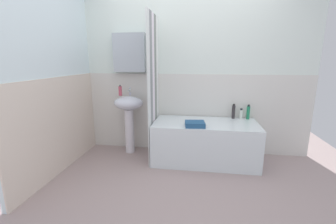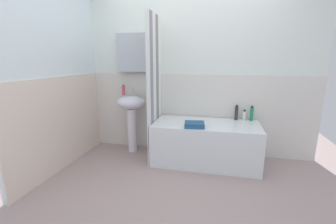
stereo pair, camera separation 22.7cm
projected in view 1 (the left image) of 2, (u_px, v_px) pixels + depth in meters
The scene contains 12 objects.
ground_plane at pixel (178, 196), 2.43m from camera, with size 4.80×5.60×0.04m, color #A58E8B.
wall_back_tiled at pixel (184, 78), 3.39m from camera, with size 3.60×0.18×2.40m.
wall_left_tiled at pixel (53, 84), 2.72m from camera, with size 0.07×1.81×2.40m.
sink at pixel (129, 112), 3.39m from camera, with size 0.44×0.34×0.88m.
faucet at pixel (130, 92), 3.40m from camera, with size 0.03×0.12×0.12m.
soap_dispenser at pixel (120, 91), 3.40m from camera, with size 0.05×0.05×0.16m.
bathtub at pixel (205, 142), 3.17m from camera, with size 1.42×0.68×0.56m, color white.
shower_curtain at pixel (153, 90), 3.10m from camera, with size 0.01×0.68×2.00m.
lotion_bottle at pixel (248, 112), 3.26m from camera, with size 0.05×0.05×0.21m.
shampoo_bottle at pixel (241, 114), 3.29m from camera, with size 0.05×0.05×0.15m.
conditioner_bottle at pixel (233, 112), 3.29m from camera, with size 0.05×0.05×0.22m.
towel_folded at pixel (195, 124), 2.91m from camera, with size 0.25×0.21×0.06m, color #265380.
Camera 1 is at (0.20, -2.15, 1.41)m, focal length 24.12 mm.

